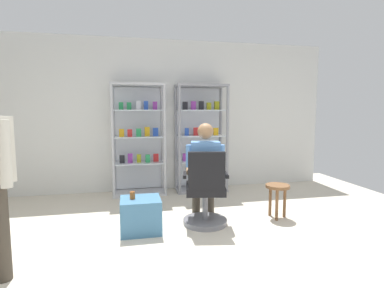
{
  "coord_description": "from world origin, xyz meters",
  "views": [
    {
      "loc": [
        -0.73,
        -2.52,
        1.44
      ],
      "look_at": [
        0.11,
        1.4,
        1.0
      ],
      "focal_mm": 28.29,
      "sensor_mm": 36.0,
      "label": 1
    }
  ],
  "objects_px": {
    "seated_shopkeeper": "(205,167)",
    "storage_crate": "(141,215)",
    "office_chair": "(205,195)",
    "wooden_stool": "(278,192)",
    "display_cabinet_left": "(139,138)",
    "display_cabinet_right": "(200,137)",
    "tea_glass": "(132,195)"
  },
  "relations": [
    {
      "from": "tea_glass",
      "to": "wooden_stool",
      "type": "bearing_deg",
      "value": 2.45
    },
    {
      "from": "display_cabinet_left",
      "to": "seated_shopkeeper",
      "type": "relative_size",
      "value": 1.47
    },
    {
      "from": "seated_shopkeeper",
      "to": "wooden_stool",
      "type": "bearing_deg",
      "value": -5.46
    },
    {
      "from": "seated_shopkeeper",
      "to": "office_chair",
      "type": "bearing_deg",
      "value": -100.59
    },
    {
      "from": "storage_crate",
      "to": "office_chair",
      "type": "bearing_deg",
      "value": 2.02
    },
    {
      "from": "seated_shopkeeper",
      "to": "storage_crate",
      "type": "relative_size",
      "value": 2.73
    },
    {
      "from": "office_chair",
      "to": "tea_glass",
      "type": "height_order",
      "value": "office_chair"
    },
    {
      "from": "office_chair",
      "to": "wooden_stool",
      "type": "bearing_deg",
      "value": 3.71
    },
    {
      "from": "office_chair",
      "to": "storage_crate",
      "type": "distance_m",
      "value": 0.83
    },
    {
      "from": "seated_shopkeeper",
      "to": "tea_glass",
      "type": "xyz_separation_m",
      "value": [
        -0.93,
        -0.18,
        -0.26
      ]
    },
    {
      "from": "seated_shopkeeper",
      "to": "storage_crate",
      "type": "distance_m",
      "value": 1.0
    },
    {
      "from": "display_cabinet_left",
      "to": "office_chair",
      "type": "bearing_deg",
      "value": -66.24
    },
    {
      "from": "display_cabinet_left",
      "to": "storage_crate",
      "type": "bearing_deg",
      "value": -91.72
    },
    {
      "from": "display_cabinet_left",
      "to": "storage_crate",
      "type": "height_order",
      "value": "display_cabinet_left"
    },
    {
      "from": "display_cabinet_left",
      "to": "wooden_stool",
      "type": "height_order",
      "value": "display_cabinet_left"
    },
    {
      "from": "seated_shopkeeper",
      "to": "tea_glass",
      "type": "relative_size",
      "value": 14.96
    },
    {
      "from": "display_cabinet_left",
      "to": "display_cabinet_right",
      "type": "relative_size",
      "value": 1.0
    },
    {
      "from": "seated_shopkeeper",
      "to": "wooden_stool",
      "type": "relative_size",
      "value": 2.84
    },
    {
      "from": "office_chair",
      "to": "wooden_stool",
      "type": "xyz_separation_m",
      "value": [
        1.02,
        0.07,
        -0.03
      ]
    },
    {
      "from": "display_cabinet_left",
      "to": "storage_crate",
      "type": "xyz_separation_m",
      "value": [
        -0.05,
        -1.74,
        -0.76
      ]
    },
    {
      "from": "office_chair",
      "to": "storage_crate",
      "type": "relative_size",
      "value": 2.04
    },
    {
      "from": "display_cabinet_right",
      "to": "wooden_stool",
      "type": "relative_size",
      "value": 4.18
    },
    {
      "from": "storage_crate",
      "to": "display_cabinet_left",
      "type": "bearing_deg",
      "value": 88.28
    },
    {
      "from": "seated_shopkeeper",
      "to": "wooden_stool",
      "type": "xyz_separation_m",
      "value": [
        0.99,
        -0.09,
        -0.35
      ]
    },
    {
      "from": "wooden_stool",
      "to": "display_cabinet_left",
      "type": "bearing_deg",
      "value": 137.12
    },
    {
      "from": "office_chair",
      "to": "tea_glass",
      "type": "relative_size",
      "value": 11.13
    },
    {
      "from": "display_cabinet_right",
      "to": "tea_glass",
      "type": "relative_size",
      "value": 22.04
    },
    {
      "from": "display_cabinet_right",
      "to": "storage_crate",
      "type": "xyz_separation_m",
      "value": [
        -1.15,
        -1.74,
        -0.76
      ]
    },
    {
      "from": "display_cabinet_left",
      "to": "wooden_stool",
      "type": "distance_m",
      "value": 2.49
    },
    {
      "from": "storage_crate",
      "to": "wooden_stool",
      "type": "bearing_deg",
      "value": 2.96
    },
    {
      "from": "storage_crate",
      "to": "wooden_stool",
      "type": "distance_m",
      "value": 1.83
    },
    {
      "from": "tea_glass",
      "to": "storage_crate",
      "type": "bearing_deg",
      "value": -7.79
    }
  ]
}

